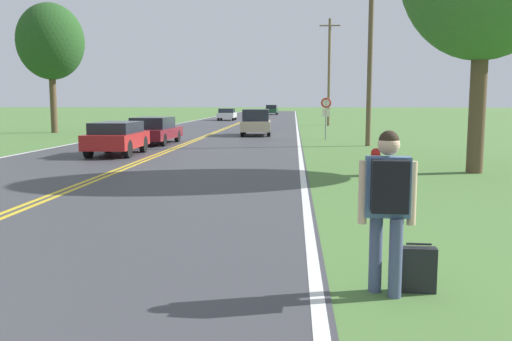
# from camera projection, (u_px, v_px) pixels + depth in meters

# --- Properties ---
(hitchhiker_person) EXTENTS (0.62, 0.45, 1.83)m
(hitchhiker_person) POSITION_uv_depth(u_px,v_px,m) (388.00, 196.00, 5.86)
(hitchhiker_person) COLOR #475175
(hitchhiker_person) RESTS_ON ground
(suitcase) EXTENTS (0.40, 0.17, 0.56)m
(suitcase) POSITION_uv_depth(u_px,v_px,m) (418.00, 269.00, 6.10)
(suitcase) COLOR black
(suitcase) RESTS_ON ground
(fire_hydrant) EXTENTS (0.45, 0.29, 0.80)m
(fire_hydrant) POSITION_uv_depth(u_px,v_px,m) (375.00, 162.00, 15.74)
(fire_hydrant) COLOR red
(fire_hydrant) RESTS_ON ground
(traffic_sign) EXTENTS (0.60, 0.10, 2.37)m
(traffic_sign) POSITION_uv_depth(u_px,v_px,m) (326.00, 108.00, 30.27)
(traffic_sign) COLOR gray
(traffic_sign) RESTS_ON ground
(utility_pole_midground) EXTENTS (1.80, 0.24, 8.80)m
(utility_pole_midground) POSITION_uv_depth(u_px,v_px,m) (370.00, 50.00, 25.71)
(utility_pole_midground) COLOR brown
(utility_pole_midground) RESTS_ON ground
(utility_pole_far) EXTENTS (1.80, 0.24, 9.34)m
(utility_pole_far) POSITION_uv_depth(u_px,v_px,m) (329.00, 71.00, 47.80)
(utility_pole_far) COLOR brown
(utility_pole_far) RESTS_ON ground
(tree_behind_sign) EXTENTS (4.46, 4.46, 8.74)m
(tree_behind_sign) POSITION_uv_depth(u_px,v_px,m) (51.00, 42.00, 36.65)
(tree_behind_sign) COLOR brown
(tree_behind_sign) RESTS_ON ground
(car_red_hatchback_approaching) EXTENTS (1.79, 3.80, 1.33)m
(car_red_hatchback_approaching) POSITION_uv_depth(u_px,v_px,m) (117.00, 137.00, 21.63)
(car_red_hatchback_approaching) COLOR black
(car_red_hatchback_approaching) RESTS_ON ground
(car_maroon_sedan_mid_near) EXTENTS (1.99, 4.65, 1.36)m
(car_maroon_sedan_mid_near) POSITION_uv_depth(u_px,v_px,m) (154.00, 130.00, 27.29)
(car_maroon_sedan_mid_near) COLOR black
(car_maroon_sedan_mid_near) RESTS_ON ground
(car_champagne_suv_mid_far) EXTENTS (1.98, 4.04, 1.65)m
(car_champagne_suv_mid_far) POSITION_uv_depth(u_px,v_px,m) (256.00, 122.00, 34.21)
(car_champagne_suv_mid_far) COLOR black
(car_champagne_suv_mid_far) RESTS_ON ground
(car_white_sedan_receding) EXTENTS (1.90, 4.03, 1.36)m
(car_white_sedan_receding) POSITION_uv_depth(u_px,v_px,m) (227.00, 114.00, 61.80)
(car_white_sedan_receding) COLOR black
(car_white_sedan_receding) RESTS_ON ground
(car_dark_green_sedan_distant) EXTENTS (2.09, 4.87, 1.59)m
(car_dark_green_sedan_distant) POSITION_uv_depth(u_px,v_px,m) (272.00, 110.00, 88.95)
(car_dark_green_sedan_distant) COLOR black
(car_dark_green_sedan_distant) RESTS_ON ground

